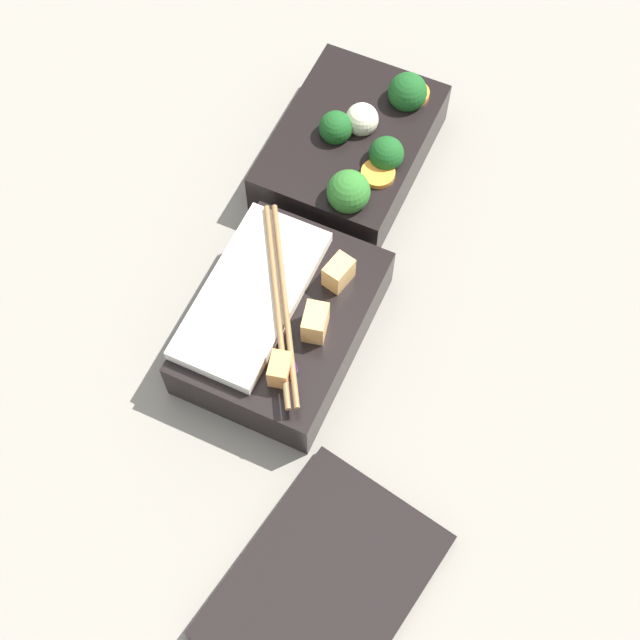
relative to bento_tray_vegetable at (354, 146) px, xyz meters
name	(u,v)px	position (x,y,z in m)	size (l,w,h in m)	color
ground_plane	(315,238)	(0.09, 0.00, -0.03)	(3.00, 3.00, 0.00)	gray
bento_tray_vegetable	(354,146)	(0.00, 0.00, 0.00)	(0.19, 0.13, 0.08)	black
bento_tray_rice	(280,320)	(0.20, 0.02, 0.00)	(0.19, 0.13, 0.08)	black
bento_lid	(324,585)	(0.38, 0.14, -0.02)	(0.18, 0.13, 0.01)	black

